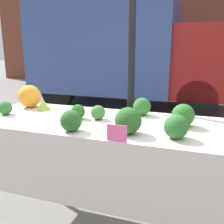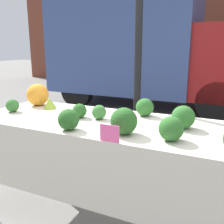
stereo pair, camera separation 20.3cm
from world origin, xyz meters
TOP-DOWN VIEW (x-y plane):
  - ground_plane at (0.00, 0.00)m, footprint 40.00×40.00m
  - tent_pole at (-0.02, 0.63)m, footprint 0.07×0.07m
  - parked_truck at (-1.17, 4.43)m, footprint 4.82×1.97m
  - market_table at (0.00, -0.07)m, footprint 2.28×0.82m
  - orange_cauliflower at (-0.91, 0.22)m, footprint 0.22×0.22m
  - romanesco_head at (-0.72, 0.16)m, footprint 0.13×0.13m
  - broccoli_head_0 at (-0.29, 0.00)m, footprint 0.12×0.12m
  - broccoli_head_1 at (0.19, -0.23)m, footprint 0.18×0.18m
  - broccoli_head_2 at (0.51, -0.22)m, footprint 0.16×0.16m
  - broccoli_head_5 at (-0.19, -0.31)m, footprint 0.15×0.15m
  - broccoli_head_7 at (0.18, 0.28)m, footprint 0.15×0.15m
  - broccoli_head_8 at (-0.94, -0.09)m, footprint 0.12×0.12m
  - broccoli_head_9 at (-0.13, 0.03)m, footprint 0.12×0.12m
  - broccoli_head_10 at (0.53, 0.07)m, footprint 0.17×0.17m
  - price_sign at (0.17, -0.40)m, footprint 0.13×0.01m

SIDE VIEW (x-z plane):
  - ground_plane at x=0.00m, z-range 0.00..0.00m
  - market_table at x=0.00m, z-range 0.34..1.24m
  - romanesco_head at x=-0.72m, z-range 0.90..1.00m
  - price_sign at x=0.17m, z-range 0.90..1.01m
  - broccoli_head_8 at x=-0.94m, z-range 0.90..1.02m
  - broccoli_head_9 at x=-0.13m, z-range 0.90..1.02m
  - broccoli_head_0 at x=-0.29m, z-range 0.90..1.02m
  - broccoli_head_7 at x=0.18m, z-range 0.90..1.05m
  - broccoli_head_5 at x=-0.19m, z-range 0.90..1.05m
  - broccoli_head_2 at x=0.51m, z-range 0.90..1.06m
  - broccoli_head_10 at x=0.53m, z-range 0.90..1.07m
  - broccoli_head_1 at x=0.19m, z-range 0.90..1.08m
  - orange_cauliflower at x=-0.91m, z-range 0.90..1.12m
  - tent_pole at x=-0.02m, z-range 0.00..2.32m
  - parked_truck at x=-1.17m, z-range 0.09..2.59m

